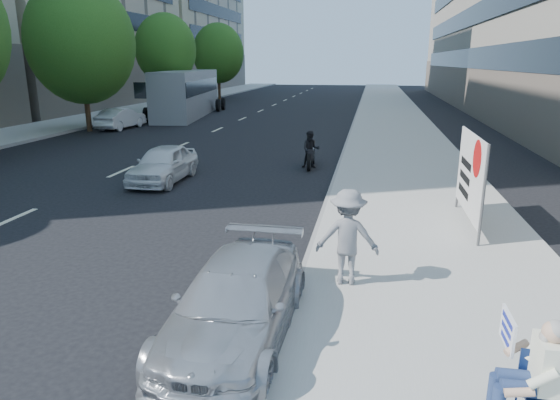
% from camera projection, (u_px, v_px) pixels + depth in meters
% --- Properties ---
extents(ground, '(160.00, 160.00, 0.00)m').
position_uv_depth(ground, '(231.00, 268.00, 9.93)').
color(ground, black).
rests_on(ground, ground).
extents(near_sidewalk, '(5.00, 120.00, 0.15)m').
position_uv_depth(near_sidewalk, '(396.00, 133.00, 28.17)').
color(near_sidewalk, '#A2A097').
rests_on(near_sidewalk, ground).
extents(far_sidewalk, '(4.50, 120.00, 0.15)m').
position_uv_depth(far_sidewalk, '(63.00, 125.00, 31.76)').
color(far_sidewalk, '#A2A097').
rests_on(far_sidewalk, ground).
extents(tree_far_c, '(6.00, 6.00, 8.47)m').
position_uv_depth(tree_far_c, '(81.00, 42.00, 28.01)').
color(tree_far_c, '#382616').
rests_on(tree_far_c, ground).
extents(tree_far_d, '(4.80, 4.80, 7.65)m').
position_uv_depth(tree_far_d, '(166.00, 49.00, 39.42)').
color(tree_far_d, '#382616').
rests_on(tree_far_d, ground).
extents(tree_far_e, '(5.40, 5.40, 7.89)m').
position_uv_depth(tree_far_e, '(218.00, 53.00, 52.71)').
color(tree_far_e, '#382616').
rests_on(tree_far_e, ground).
extents(seated_protester, '(0.83, 1.11, 1.31)m').
position_uv_depth(seated_protester, '(533.00, 368.00, 5.23)').
color(seated_protester, navy).
rests_on(seated_protester, near_sidewalk).
extents(jogger, '(1.12, 0.66, 1.72)m').
position_uv_depth(jogger, '(348.00, 237.00, 8.73)').
color(jogger, slate).
rests_on(jogger, near_sidewalk).
extents(pedestrian_woman, '(0.70, 0.62, 1.60)m').
position_uv_depth(pedestrian_woman, '(470.00, 159.00, 16.00)').
color(pedestrian_woman, black).
rests_on(pedestrian_woman, near_sidewalk).
extents(protest_banner, '(0.08, 3.06, 2.20)m').
position_uv_depth(protest_banner, '(470.00, 174.00, 11.80)').
color(protest_banner, '#4C4C4C').
rests_on(protest_banner, near_sidewalk).
extents(parked_sedan, '(1.69, 4.05, 1.17)m').
position_uv_depth(parked_sedan, '(236.00, 302.00, 7.27)').
color(parked_sedan, '#A4A6AB').
rests_on(parked_sedan, ground).
extents(white_sedan_near, '(1.46, 3.62, 1.23)m').
position_uv_depth(white_sedan_near, '(163.00, 164.00, 16.93)').
color(white_sedan_near, silver).
rests_on(white_sedan_near, ground).
extents(white_sedan_mid, '(1.63, 3.85, 1.24)m').
position_uv_depth(white_sedan_mid, '(121.00, 118.00, 30.34)').
color(white_sedan_mid, silver).
rests_on(white_sedan_mid, ground).
extents(motorcycle, '(0.74, 2.05, 1.42)m').
position_uv_depth(motorcycle, '(311.00, 151.00, 19.18)').
color(motorcycle, black).
rests_on(motorcycle, ground).
extents(bus, '(4.18, 12.33, 3.30)m').
position_uv_depth(bus, '(187.00, 94.00, 37.22)').
color(bus, slate).
rests_on(bus, ground).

